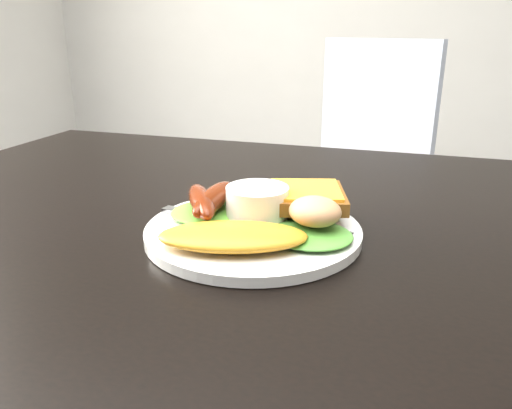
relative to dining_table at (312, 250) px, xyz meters
name	(u,v)px	position (x,y,z in m)	size (l,w,h in m)	color
dining_table	(312,250)	(0.00, 0.00, 0.00)	(1.20, 0.80, 0.04)	black
dining_chair	(366,198)	(-0.02, 1.04, -0.28)	(0.40, 0.40, 0.05)	#A66D53
plate	(253,231)	(-0.06, -0.03, 0.03)	(0.22, 0.22, 0.01)	white
lettuce_left	(213,212)	(-0.11, -0.01, 0.04)	(0.09, 0.08, 0.01)	green
lettuce_right	(309,234)	(0.00, -0.04, 0.04)	(0.09, 0.08, 0.01)	#3E8421
omelette	(233,236)	(-0.06, -0.08, 0.04)	(0.14, 0.07, 0.02)	gold
sausage_a	(201,201)	(-0.11, -0.03, 0.05)	(0.02, 0.10, 0.02)	#652E0E
sausage_b	(214,199)	(-0.11, -0.01, 0.05)	(0.03, 0.10, 0.03)	#5A1500
ramekin	(257,205)	(-0.06, -0.01, 0.05)	(0.07, 0.07, 0.04)	white
toast_a	(283,203)	(-0.04, 0.03, 0.04)	(0.08, 0.08, 0.01)	olive
toast_b	(305,198)	(-0.01, 0.02, 0.05)	(0.08, 0.08, 0.01)	olive
potato_salad	(315,211)	(0.01, -0.03, 0.06)	(0.05, 0.05, 0.03)	beige
fork	(225,221)	(-0.09, -0.03, 0.03)	(0.16, 0.01, 0.00)	#ADAFB7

